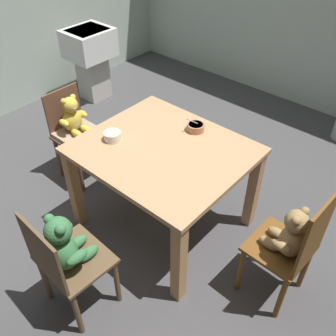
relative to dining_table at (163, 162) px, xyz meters
name	(u,v)px	position (x,y,z in m)	size (l,w,h in m)	color
ground_plane	(164,223)	(0.00, 0.00, -0.65)	(5.20, 5.20, 0.04)	#444345
dining_table	(163,162)	(0.00, 0.00, 0.00)	(1.15, 1.00, 0.75)	tan
teddy_chair_near_left	(75,126)	(-1.00, -0.04, -0.10)	(0.37, 0.38, 0.83)	brown
teddy_chair_near_front	(65,251)	(0.05, -0.93, -0.07)	(0.44, 0.39, 0.84)	brown
teddy_chair_near_right	(290,241)	(1.01, 0.02, -0.08)	(0.38, 0.39, 0.94)	brown
porridge_bowl_cream_near_left	(112,136)	(-0.35, -0.16, 0.16)	(0.13, 0.13, 0.06)	beige
porridge_bowl_terracotta_far_center	(196,127)	(0.03, 0.33, 0.15)	(0.13, 0.14, 0.12)	#B26F51
sink_basin	(90,54)	(-2.05, 1.02, -0.08)	(0.45, 0.51, 0.84)	#B7B2A8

